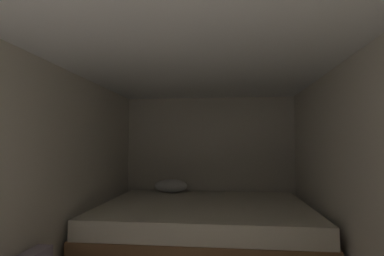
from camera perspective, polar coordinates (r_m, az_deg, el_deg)
wall_back at (r=4.39m, az=3.28°, el=-7.99°), size 2.48×0.05×2.09m
wall_left at (r=2.53m, az=-29.40°, el=-11.16°), size 0.05×4.62×2.09m
wall_right at (r=2.29m, az=32.32°, el=-11.98°), size 0.05×4.62×2.09m
ceiling_slab at (r=2.17m, az=-0.29°, el=15.72°), size 2.48×4.62×0.05m
bed at (r=3.55m, az=2.34°, el=-20.02°), size 2.26×1.82×0.95m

